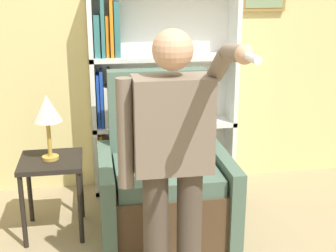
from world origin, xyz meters
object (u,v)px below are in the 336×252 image
(armchair, at_px, (163,182))
(table_lamp, at_px, (47,111))
(person_standing, at_px, (172,154))
(side_table, at_px, (52,172))
(bookcase, at_px, (149,94))

(armchair, height_order, table_lamp, armchair)
(person_standing, height_order, side_table, person_standing)
(bookcase, distance_m, side_table, 1.18)
(bookcase, xyz_separation_m, armchair, (0.01, -0.75, -0.54))
(person_standing, bearing_deg, armchair, 84.54)
(armchair, xyz_separation_m, table_lamp, (-0.85, 0.04, 0.61))
(bookcase, distance_m, armchair, 0.92)
(person_standing, bearing_deg, bookcase, 87.25)
(bookcase, relative_size, side_table, 3.07)
(bookcase, bearing_deg, side_table, -139.52)
(bookcase, xyz_separation_m, side_table, (-0.84, -0.72, -0.40))
(person_standing, relative_size, table_lamp, 3.33)
(armchair, relative_size, side_table, 2.00)
(person_standing, distance_m, table_lamp, 1.21)
(person_standing, bearing_deg, table_lamp, 129.15)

